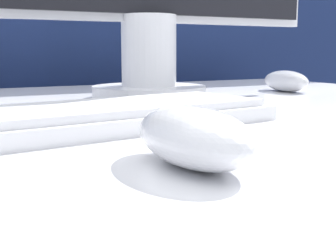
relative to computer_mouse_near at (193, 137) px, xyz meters
name	(u,v)px	position (x,y,z in m)	size (l,w,h in m)	color
computer_mouse_near	(193,137)	(0.00, 0.00, 0.00)	(0.06, 0.12, 0.04)	white
keyboard	(79,119)	(-0.02, 0.17, -0.01)	(0.43, 0.18, 0.02)	white
computer_mouse_far	(286,81)	(0.45, 0.41, 0.00)	(0.08, 0.13, 0.04)	silver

